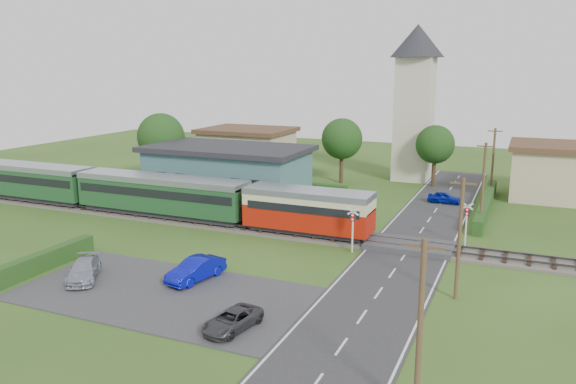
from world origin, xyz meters
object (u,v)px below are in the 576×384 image
at_px(station_building, 228,172).
at_px(car_park_blue, 196,269).
at_px(train, 132,191).
at_px(church_tower, 415,91).
at_px(equipment_hut, 126,186).
at_px(car_park_silver, 84,270).
at_px(crossing_signal_near, 353,223).
at_px(car_park_dark, 232,320).
at_px(car_on_road, 445,198).
at_px(house_west, 247,150).
at_px(crossing_signal_far, 467,217).
at_px(pedestrian_near, 258,204).
at_px(pedestrian_far, 126,192).
at_px(house_east, 555,171).

distance_m(station_building, car_park_blue, 22.55).
bearing_deg(train, church_tower, 52.87).
xyz_separation_m(equipment_hut, church_tower, (23.00, 22.80, 8.48)).
relative_size(church_tower, car_park_silver, 4.30).
relative_size(crossing_signal_near, car_park_blue, 0.80).
bearing_deg(church_tower, car_park_blue, -98.80).
bearing_deg(car_park_dark, car_on_road, 90.16).
xyz_separation_m(house_west, car_park_dark, (19.46, -39.50, -2.22)).
bearing_deg(crossing_signal_far, pedestrian_near, 178.18).
bearing_deg(station_building, pedestrian_far, -142.07).
xyz_separation_m(crossing_signal_near, pedestrian_far, (-24.20, 5.33, -0.91)).
relative_size(house_west, pedestrian_far, 6.94).
bearing_deg(equipment_hut, house_east, 26.32).
relative_size(station_building, car_park_blue, 3.88).
xyz_separation_m(pedestrian_near, pedestrian_far, (-14.16, -0.02, -0.15)).
relative_size(church_tower, crossing_signal_far, 5.37).
height_order(house_west, crossing_signal_far, house_west).
height_order(house_west, pedestrian_near, house_west).
height_order(equipment_hut, house_east, house_east).
relative_size(car_park_blue, car_park_silver, 1.01).
xyz_separation_m(car_on_road, pedestrian_near, (-13.96, -12.33, 0.78)).
bearing_deg(crossing_signal_near, station_building, 145.19).
height_order(car_park_blue, car_park_silver, car_park_blue).
height_order(equipment_hut, car_park_dark, equipment_hut).
height_order(crossing_signal_far, car_park_dark, crossing_signal_far).
relative_size(car_park_blue, pedestrian_far, 2.65).
bearing_deg(house_east, car_park_blue, -121.84).
bearing_deg(car_park_blue, train, 152.01).
relative_size(train, house_east, 4.91).
bearing_deg(train, crossing_signal_far, 4.84).
bearing_deg(equipment_hut, train, -43.97).
bearing_deg(church_tower, car_park_silver, -106.95).
relative_size(equipment_hut, car_park_dark, 0.72).
xyz_separation_m(station_building, pedestrian_far, (-7.80, -6.07, -1.47)).
relative_size(equipment_hut, crossing_signal_near, 0.78).
distance_m(church_tower, pedestrian_near, 26.17).
bearing_deg(pedestrian_far, station_building, -54.59).
bearing_deg(car_park_silver, equipment_hut, 89.06).
xyz_separation_m(car_park_silver, car_park_dark, (11.69, -2.38, -0.10)).
bearing_deg(crossing_signal_near, car_on_road, 77.46).
relative_size(crossing_signal_far, car_park_blue, 0.80).
bearing_deg(pedestrian_near, crossing_signal_near, 145.27).
height_order(church_tower, car_park_dark, church_tower).
xyz_separation_m(station_building, church_tower, (15.00, 17.01, 7.53)).
bearing_deg(equipment_hut, church_tower, 44.75).
relative_size(church_tower, crossing_signal_near, 5.37).
xyz_separation_m(car_park_dark, pedestrian_near, (-8.09, 19.44, 0.80)).
xyz_separation_m(equipment_hut, crossing_signal_near, (24.40, -5.61, 0.39)).
height_order(crossing_signal_far, car_park_blue, crossing_signal_far).
bearing_deg(pedestrian_near, car_park_silver, 71.43).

